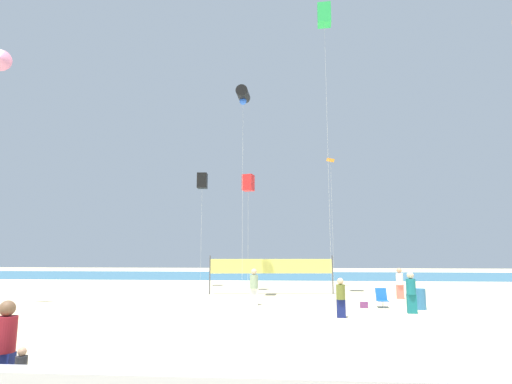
# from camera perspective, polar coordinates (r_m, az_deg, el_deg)

# --- Properties ---
(ground_plane) EXTENTS (120.00, 120.00, 0.00)m
(ground_plane) POSITION_cam_1_polar(r_m,az_deg,el_deg) (15.97, -3.47, -17.56)
(ground_plane) COLOR beige
(ocean_band) EXTENTS (120.00, 20.00, 0.01)m
(ocean_band) POSITION_cam_1_polar(r_m,az_deg,el_deg) (49.78, 2.14, -11.51)
(ocean_band) COLOR teal
(ocean_band) RESTS_ON ground
(mother_figure) EXTENTS (0.38, 0.38, 1.65)m
(mother_figure) POSITION_cam_1_polar(r_m,az_deg,el_deg) (8.97, -31.63, -17.65)
(mother_figure) COLOR navy
(mother_figure) RESTS_ON ground
(toddler_figure) EXTENTS (0.20, 0.20, 0.87)m
(toddler_figure) POSITION_cam_1_polar(r_m,az_deg,el_deg) (8.73, -29.94, -20.85)
(toddler_figure) COLOR gold
(toddler_figure) RESTS_ON ground
(beachgoer_teal_shirt) EXTENTS (0.40, 0.40, 1.73)m
(beachgoer_teal_shirt) POSITION_cam_1_polar(r_m,az_deg,el_deg) (19.10, 20.77, -12.77)
(beachgoer_teal_shirt) COLOR #19727A
(beachgoer_teal_shirt) RESTS_ON ground
(beachgoer_olive_shirt) EXTENTS (0.35, 0.35, 1.54)m
(beachgoer_olive_shirt) POSITION_cam_1_polar(r_m,az_deg,el_deg) (17.10, 11.71, -14.03)
(beachgoer_olive_shirt) COLOR navy
(beachgoer_olive_shirt) RESTS_ON ground
(beachgoer_white_shirt) EXTENTS (0.39, 0.39, 1.71)m
(beachgoer_white_shirt) POSITION_cam_1_polar(r_m,az_deg,el_deg) (24.97, 19.36, -11.77)
(beachgoer_white_shirt) COLOR #EA7260
(beachgoer_white_shirt) RESTS_ON ground
(beachgoer_sage_shirt) EXTENTS (0.40, 0.40, 1.77)m
(beachgoer_sage_shirt) POSITION_cam_1_polar(r_m,az_deg,el_deg) (20.74, -0.29, -12.89)
(beachgoer_sage_shirt) COLOR white
(beachgoer_sage_shirt) RESTS_ON ground
(folding_beach_chair) EXTENTS (0.52, 0.65, 0.89)m
(folding_beach_chair) POSITION_cam_1_polar(r_m,az_deg,el_deg) (20.82, 17.11, -13.83)
(folding_beach_chair) COLOR #1959B2
(folding_beach_chair) RESTS_ON ground
(trash_barrel) EXTENTS (0.53, 0.53, 0.93)m
(trash_barrel) POSITION_cam_1_polar(r_m,az_deg,el_deg) (20.63, 21.84, -13.65)
(trash_barrel) COLOR teal
(trash_barrel) RESTS_ON ground
(volleyball_net) EXTENTS (7.82, 0.99, 2.40)m
(volleyball_net) POSITION_cam_1_polar(r_m,az_deg,el_deg) (26.42, 2.17, -10.48)
(volleyball_net) COLOR #4C4C51
(volleyball_net) RESTS_ON ground
(beach_handbag) EXTENTS (0.35, 0.18, 0.28)m
(beach_handbag) POSITION_cam_1_polar(r_m,az_deg,el_deg) (20.40, 14.79, -14.95)
(beach_handbag) COLOR #7A3872
(beach_handbag) RESTS_ON ground
(kite_red_box) EXTENTS (0.86, 0.86, 7.99)m
(kite_red_box) POSITION_cam_1_polar(r_m,az_deg,el_deg) (28.62, -1.09, 1.28)
(kite_red_box) COLOR silver
(kite_red_box) RESTS_ON ground
(kite_orange_diamond) EXTENTS (0.83, 0.83, 9.90)m
(kite_orange_diamond) POSITION_cam_1_polar(r_m,az_deg,el_deg) (32.25, 10.37, 4.25)
(kite_orange_diamond) COLOR silver
(kite_orange_diamond) RESTS_ON ground
(kite_black_box) EXTENTS (0.80, 0.80, 8.82)m
(kite_black_box) POSITION_cam_1_polar(r_m,az_deg,el_deg) (32.62, -7.49, 1.55)
(kite_black_box) COLOR silver
(kite_black_box) RESTS_ON ground
(kite_black_tube) EXTENTS (0.75, 1.31, 12.27)m
(kite_black_tube) POSITION_cam_1_polar(r_m,az_deg,el_deg) (25.07, -1.82, 13.32)
(kite_black_tube) COLOR silver
(kite_black_tube) RESTS_ON ground
(kite_green_box) EXTENTS (0.90, 0.90, 18.49)m
(kite_green_box) POSITION_cam_1_polar(r_m,az_deg,el_deg) (29.22, 9.46, 23.06)
(kite_green_box) COLOR silver
(kite_green_box) RESTS_ON ground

